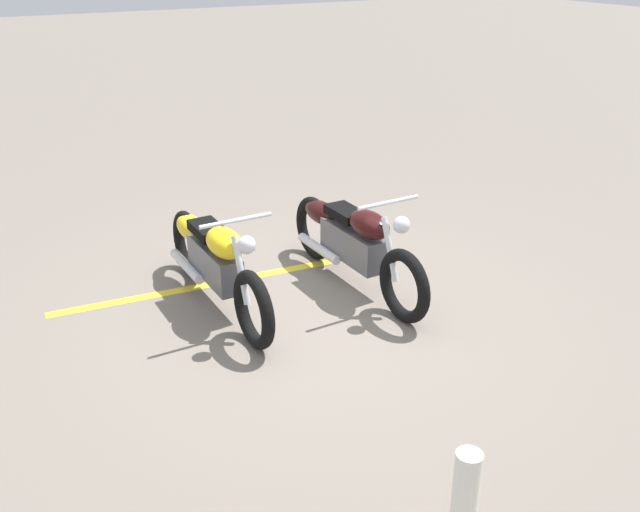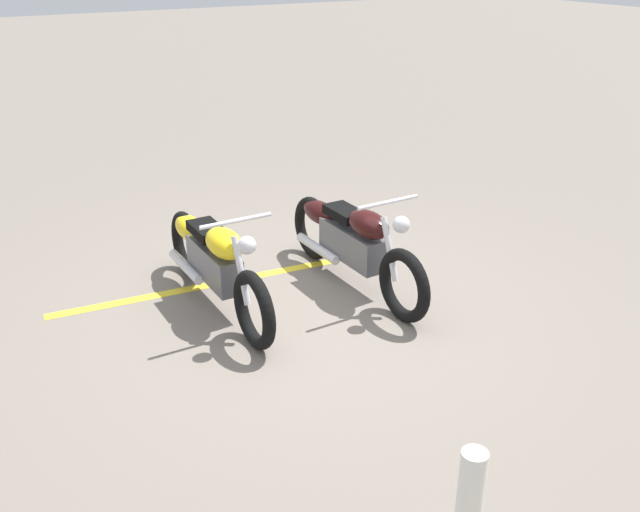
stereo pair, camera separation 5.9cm
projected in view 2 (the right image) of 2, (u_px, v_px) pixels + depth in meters
ground_plane at (306, 311)px, 6.39m from camera, size 60.00×60.00×0.00m
motorcycle_bright_foreground at (213, 259)px, 6.31m from camera, size 2.23×0.62×1.04m
motorcycle_dark_foreground at (351, 240)px, 6.71m from camera, size 2.23×0.62×1.04m
bollard_post at (469, 511)px, 3.64m from camera, size 0.14×0.14×0.76m
parking_stripe_near at (216, 284)px, 6.88m from camera, size 0.40×3.20×0.01m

